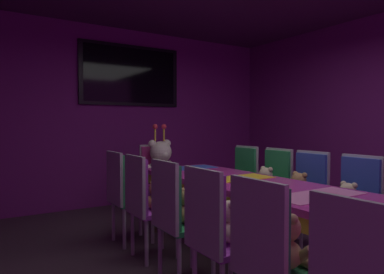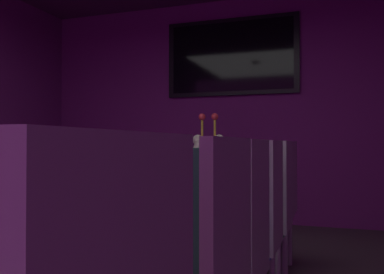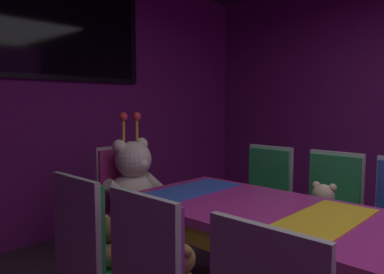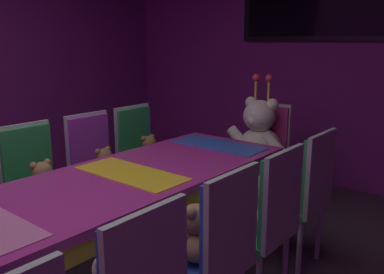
# 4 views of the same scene
# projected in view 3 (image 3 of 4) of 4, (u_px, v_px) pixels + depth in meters

# --- Properties ---
(wall_back) EXTENTS (5.20, 0.12, 2.80)m
(wall_back) POSITION_uv_depth(u_px,v_px,m) (64.00, 98.00, 3.71)
(wall_back) COLOR #721E72
(wall_back) RESTS_ON ground_plane
(chair_left_5) EXTENTS (0.42, 0.41, 0.98)m
(chair_left_5) POSITION_uv_depth(u_px,v_px,m) (91.00, 249.00, 1.90)
(chair_left_5) COLOR #268C4C
(chair_left_5) RESTS_ON ground_plane
(teddy_left_5) EXTENTS (0.23, 0.29, 0.28)m
(teddy_left_5) POSITION_uv_depth(u_px,v_px,m) (114.00, 244.00, 2.00)
(teddy_left_5) COLOR olive
(teddy_left_5) RESTS_ON chair_left_5
(chair_right_4) EXTENTS (0.42, 0.41, 0.98)m
(chair_right_4) POSITION_uv_depth(u_px,v_px,m) (331.00, 204.00, 2.73)
(chair_right_4) COLOR #268C4C
(chair_right_4) RESTS_ON ground_plane
(teddy_right_4) EXTENTS (0.26, 0.34, 0.32)m
(teddy_right_4) POSITION_uv_depth(u_px,v_px,m) (322.00, 208.00, 2.62)
(teddy_right_4) COLOR beige
(teddy_right_4) RESTS_ON chair_right_4
(chair_right_5) EXTENTS (0.42, 0.41, 0.98)m
(chair_right_5) POSITION_uv_depth(u_px,v_px,m) (265.00, 192.00, 3.10)
(chair_right_5) COLOR #268C4C
(chair_right_5) RESTS_ON ground_plane
(throne_chair) EXTENTS (0.41, 0.42, 0.98)m
(throne_chair) POSITION_uv_depth(u_px,v_px,m) (122.00, 192.00, 3.12)
(throne_chair) COLOR #CC338C
(throne_chair) RESTS_ON ground_plane
(king_teddy_bear) EXTENTS (0.64, 0.49, 0.82)m
(king_teddy_bear) POSITION_uv_depth(u_px,v_px,m) (134.00, 180.00, 3.00)
(king_teddy_bear) COLOR silver
(king_teddy_bear) RESTS_ON throne_chair
(wall_tv) EXTENTS (1.66, 0.06, 0.96)m
(wall_tv) POSITION_uv_depth(u_px,v_px,m) (67.00, 31.00, 3.58)
(wall_tv) COLOR black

